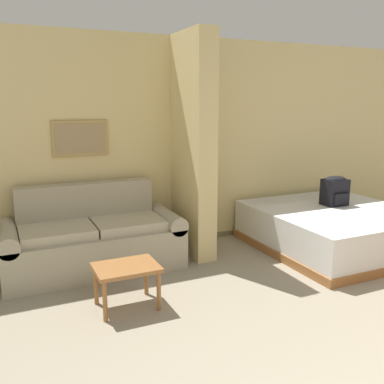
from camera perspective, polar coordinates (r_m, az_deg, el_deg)
wall_back at (r=5.51m, az=-1.10°, el=6.49°), size 7.73×0.16×2.60m
wall_partition_pillar at (r=5.06m, az=0.13°, el=6.05°), size 0.24×0.81×2.60m
couch at (r=4.87m, az=-13.12°, el=-6.20°), size 1.92×0.84×0.92m
coffee_table at (r=3.92m, az=-8.75°, el=-10.50°), size 0.56×0.43×0.40m
bed at (r=5.72m, az=18.30°, el=-4.52°), size 1.84×1.91×0.50m
backpack at (r=5.82m, az=18.53°, el=0.24°), size 0.31×0.25×0.38m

